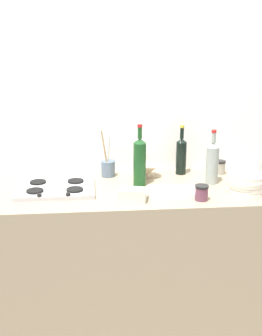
{
  "coord_description": "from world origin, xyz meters",
  "views": [
    {
      "loc": [
        -0.22,
        -2.42,
        1.77
      ],
      "look_at": [
        0.0,
        0.0,
        1.02
      ],
      "focal_mm": 46.86,
      "sensor_mm": 36.0,
      "label": 1
    }
  ],
  "objects_px": {
    "wine_bottle_mid_right": "(181,155)",
    "condiment_jar_front": "(220,167)",
    "wine_bottle_leftmost": "(212,162)",
    "wine_bottle_mid_left": "(140,161)",
    "stovetop_hob": "(56,188)",
    "plate_stack": "(246,183)",
    "cutting_board": "(172,191)",
    "utensil_crock": "(108,168)",
    "mixing_bowl": "(147,170)",
    "condiment_jar_rear": "(202,193)",
    "butter_dish": "(132,195)"
  },
  "relations": [
    {
      "from": "wine_bottle_mid_left",
      "to": "mixing_bowl",
      "type": "bearing_deg",
      "value": 67.93
    },
    {
      "from": "wine_bottle_leftmost",
      "to": "wine_bottle_mid_right",
      "type": "height_order",
      "value": "wine_bottle_leftmost"
    },
    {
      "from": "plate_stack",
      "to": "wine_bottle_mid_right",
      "type": "distance_m",
      "value": 0.49
    },
    {
      "from": "wine_bottle_leftmost",
      "to": "butter_dish",
      "type": "distance_m",
      "value": 0.57
    },
    {
      "from": "condiment_jar_front",
      "to": "stovetop_hob",
      "type": "bearing_deg",
      "value": -167.57
    },
    {
      "from": "butter_dish",
      "to": "condiment_jar_front",
      "type": "xyz_separation_m",
      "value": [
        0.61,
        0.43,
        0.01
      ]
    },
    {
      "from": "butter_dish",
      "to": "condiment_jar_rear",
      "type": "xyz_separation_m",
      "value": [
        0.38,
        -0.02,
        0.01
      ]
    },
    {
      "from": "plate_stack",
      "to": "condiment_jar_front",
      "type": "relative_size",
      "value": 2.48
    },
    {
      "from": "mixing_bowl",
      "to": "cutting_board",
      "type": "xyz_separation_m",
      "value": [
        0.11,
        -0.3,
        -0.04
      ]
    },
    {
      "from": "wine_bottle_leftmost",
      "to": "cutting_board",
      "type": "bearing_deg",
      "value": -151.79
    },
    {
      "from": "condiment_jar_rear",
      "to": "wine_bottle_mid_left",
      "type": "bearing_deg",
      "value": 138.41
    },
    {
      "from": "wine_bottle_mid_left",
      "to": "condiment_jar_rear",
      "type": "relative_size",
      "value": 4.37
    },
    {
      "from": "wine_bottle_mid_left",
      "to": "utensil_crock",
      "type": "relative_size",
      "value": 1.24
    },
    {
      "from": "butter_dish",
      "to": "cutting_board",
      "type": "xyz_separation_m",
      "value": [
        0.24,
        0.11,
        -0.03
      ]
    },
    {
      "from": "stovetop_hob",
      "to": "plate_stack",
      "type": "relative_size",
      "value": 2.05
    },
    {
      "from": "utensil_crock",
      "to": "cutting_board",
      "type": "xyz_separation_m",
      "value": [
        0.35,
        -0.33,
        -0.05
      ]
    },
    {
      "from": "plate_stack",
      "to": "condiment_jar_rear",
      "type": "bearing_deg",
      "value": -161.76
    },
    {
      "from": "stovetop_hob",
      "to": "butter_dish",
      "type": "relative_size",
      "value": 2.94
    },
    {
      "from": "butter_dish",
      "to": "utensil_crock",
      "type": "bearing_deg",
      "value": 104.33
    },
    {
      "from": "wine_bottle_mid_right",
      "to": "mixing_bowl",
      "type": "xyz_separation_m",
      "value": [
        -0.23,
        -0.05,
        -0.08
      ]
    },
    {
      "from": "wine_bottle_mid_left",
      "to": "wine_bottle_mid_right",
      "type": "height_order",
      "value": "wine_bottle_mid_left"
    },
    {
      "from": "plate_stack",
      "to": "utensil_crock",
      "type": "relative_size",
      "value": 0.73
    },
    {
      "from": "wine_bottle_leftmost",
      "to": "wine_bottle_mid_right",
      "type": "distance_m",
      "value": 0.25
    },
    {
      "from": "wine_bottle_leftmost",
      "to": "wine_bottle_mid_left",
      "type": "height_order",
      "value": "wine_bottle_mid_left"
    },
    {
      "from": "condiment_jar_front",
      "to": "cutting_board",
      "type": "height_order",
      "value": "condiment_jar_front"
    },
    {
      "from": "stovetop_hob",
      "to": "wine_bottle_leftmost",
      "type": "height_order",
      "value": "wine_bottle_leftmost"
    },
    {
      "from": "stovetop_hob",
      "to": "wine_bottle_leftmost",
      "type": "relative_size",
      "value": 1.34
    },
    {
      "from": "mixing_bowl",
      "to": "butter_dish",
      "type": "bearing_deg",
      "value": -107.74
    },
    {
      "from": "stovetop_hob",
      "to": "cutting_board",
      "type": "bearing_deg",
      "value": -8.18
    },
    {
      "from": "butter_dish",
      "to": "cutting_board",
      "type": "relative_size",
      "value": 0.54
    },
    {
      "from": "wine_bottle_mid_right",
      "to": "condiment_jar_front",
      "type": "bearing_deg",
      "value": -5.02
    },
    {
      "from": "condiment_jar_rear",
      "to": "butter_dish",
      "type": "bearing_deg",
      "value": 176.54
    },
    {
      "from": "stovetop_hob",
      "to": "condiment_jar_front",
      "type": "bearing_deg",
      "value": 12.43
    },
    {
      "from": "mixing_bowl",
      "to": "plate_stack",
      "type": "bearing_deg",
      "value": -32.54
    },
    {
      "from": "wine_bottle_mid_right",
      "to": "condiment_jar_front",
      "type": "xyz_separation_m",
      "value": [
        0.25,
        -0.02,
        -0.08
      ]
    },
    {
      "from": "condiment_jar_rear",
      "to": "wine_bottle_leftmost",
      "type": "bearing_deg",
      "value": 64.75
    },
    {
      "from": "wine_bottle_mid_left",
      "to": "condiment_jar_front",
      "type": "bearing_deg",
      "value": 18.18
    },
    {
      "from": "stovetop_hob",
      "to": "wine_bottle_mid_right",
      "type": "bearing_deg",
      "value": 17.74
    },
    {
      "from": "cutting_board",
      "to": "condiment_jar_front",
      "type": "bearing_deg",
      "value": 40.94
    },
    {
      "from": "wine_bottle_mid_left",
      "to": "utensil_crock",
      "type": "distance_m",
      "value": 0.28
    },
    {
      "from": "mixing_bowl",
      "to": "condiment_jar_rear",
      "type": "bearing_deg",
      "value": -59.97
    },
    {
      "from": "wine_bottle_mid_left",
      "to": "mixing_bowl",
      "type": "distance_m",
      "value": 0.2
    },
    {
      "from": "cutting_board",
      "to": "wine_bottle_mid_right",
      "type": "bearing_deg",
      "value": 70.8
    },
    {
      "from": "wine_bottle_leftmost",
      "to": "mixing_bowl",
      "type": "distance_m",
      "value": 0.41
    },
    {
      "from": "plate_stack",
      "to": "condiment_jar_rear",
      "type": "relative_size",
      "value": 2.56
    },
    {
      "from": "condiment_jar_front",
      "to": "condiment_jar_rear",
      "type": "distance_m",
      "value": 0.51
    },
    {
      "from": "cutting_board",
      "to": "wine_bottle_mid_left",
      "type": "bearing_deg",
      "value": 139.47
    },
    {
      "from": "butter_dish",
      "to": "wine_bottle_mid_right",
      "type": "bearing_deg",
      "value": 51.66
    },
    {
      "from": "mixing_bowl",
      "to": "condiment_jar_rear",
      "type": "relative_size",
      "value": 1.9
    },
    {
      "from": "plate_stack",
      "to": "utensil_crock",
      "type": "xyz_separation_m",
      "value": [
        -0.77,
        0.37,
        -0.0
      ]
    }
  ]
}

